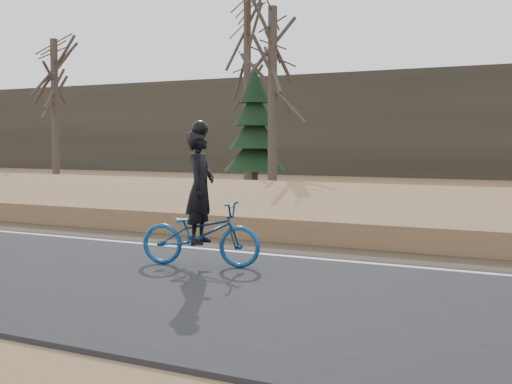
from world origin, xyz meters
The scene contains 12 objects.
ground centered at (0.00, 0.00, 0.00)m, with size 120.00×120.00×0.00m, color olive.
edge_line centered at (0.00, 0.20, 0.07)m, with size 120.00×0.12×0.01m, color silver.
shoulder centered at (0.00, 1.20, 0.02)m, with size 120.00×1.60×0.04m, color #473A2B.
embankment centered at (0.00, 4.20, 0.22)m, with size 120.00×5.00×0.44m, color olive.
ballast centered at (0.00, 8.00, 0.23)m, with size 120.00×3.00×0.45m, color slate.
railroad centered at (0.00, 8.00, 0.53)m, with size 120.00×2.40×0.29m.
treeline_backdrop centered at (0.00, 30.00, 3.00)m, with size 120.00×4.00×6.00m, color #383328.
cyclist centered at (3.20, -1.26, 0.77)m, with size 2.01×1.12×2.25m.
bare_tree_far_left centered at (-16.02, 15.06, 3.47)m, with size 0.36×0.36×6.93m, color #4A3E36.
bare_tree_left centered at (-7.66, 19.15, 4.41)m, with size 0.36×0.36×8.81m, color #4A3E36.
bare_tree_near_left centered at (-3.61, 14.03, 3.58)m, with size 0.36×0.36×7.17m, color #4A3E36.
conifer centered at (-5.29, 15.62, 2.42)m, with size 2.60×2.60×5.12m.
Camera 1 is at (9.27, -10.39, 1.97)m, focal length 50.00 mm.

